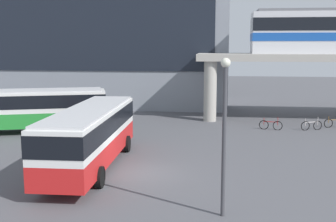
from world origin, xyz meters
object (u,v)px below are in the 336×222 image
bus_secondary (30,106)px  bicycle_brown (335,123)px  station_building (109,37)px  bus_main (91,131)px  bicycle_red (271,125)px  bicycle_silver (311,125)px

bus_secondary → bicycle_brown: bearing=11.6°
station_building → bicycle_brown: station_building is taller
bus_main → bicycle_red: 15.89m
station_building → bus_main: (5.59, -25.34, -5.40)m
bus_main → bus_secondary: 11.09m
station_building → bicycle_silver: (19.44, -13.50, -7.03)m
station_building → bicycle_red: (16.32, -13.73, -7.03)m
bus_main → bus_secondary: same height
bicycle_red → bicycle_silver: same height
station_building → bus_secondary: station_building is taller
bus_secondary → bicycle_silver: size_ratio=6.60×
station_building → bicycle_brown: (21.50, -12.20, -7.03)m
bicycle_brown → bicycle_silver: same height
bicycle_brown → bus_secondary: bearing=-168.4°
station_building → bicycle_silver: 24.69m
bus_secondary → bicycle_silver: bearing=9.3°
bus_main → bicycle_red: bearing=47.2°
bicycle_brown → bicycle_silver: (-2.06, -1.30, 0.00)m
bus_main → bicycle_brown: bus_main is taller
bus_main → bicycle_brown: size_ratio=6.32×
station_building → bicycle_silver: size_ratio=15.37×
bicycle_silver → bus_secondary: bearing=-170.7°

